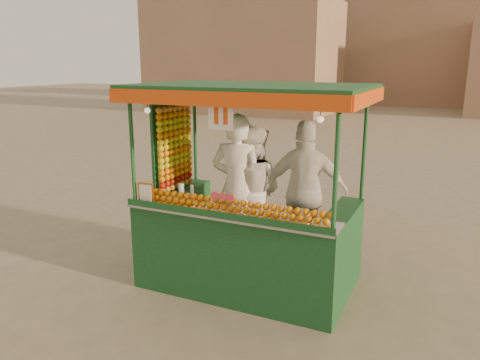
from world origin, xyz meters
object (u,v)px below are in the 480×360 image
at_px(juice_cart, 242,223).
at_px(vendor_left, 237,187).
at_px(vendor_middle, 252,191).
at_px(vendor_right, 305,192).

bearing_deg(juice_cart, vendor_left, 128.87).
height_order(vendor_middle, vendor_right, vendor_right).
bearing_deg(vendor_left, vendor_middle, -123.68).
bearing_deg(juice_cart, vendor_middle, 93.82).
xyz_separation_m(juice_cart, vendor_left, (-0.13, 0.17, 0.40)).
bearing_deg(juice_cart, vendor_right, 34.45).
xyz_separation_m(juice_cart, vendor_middle, (-0.02, 0.37, 0.32)).
distance_m(vendor_middle, vendor_right, 0.69).
relative_size(vendor_left, vendor_right, 1.04).
bearing_deg(vendor_middle, juice_cart, 99.73).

